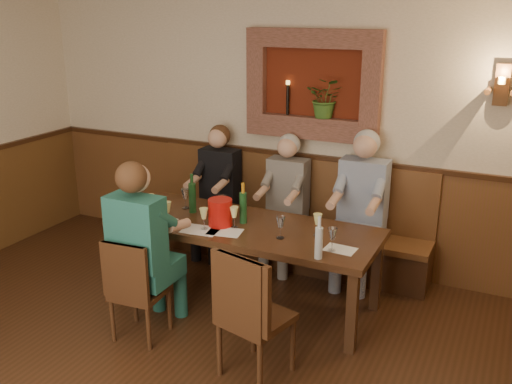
% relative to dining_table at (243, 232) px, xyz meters
% --- Properties ---
extents(room_shell, '(6.04, 6.04, 2.82)m').
position_rel_dining_table_xyz_m(room_shell, '(0.00, -1.85, 1.21)').
color(room_shell, beige).
rests_on(room_shell, ground).
extents(wainscoting, '(6.02, 6.02, 1.15)m').
position_rel_dining_table_xyz_m(wainscoting, '(0.00, -1.85, -0.09)').
color(wainscoting, brown).
rests_on(wainscoting, ground).
extents(wall_niche, '(1.36, 0.30, 1.06)m').
position_rel_dining_table_xyz_m(wall_niche, '(0.24, 1.09, 1.13)').
color(wall_niche, '#5D1C0D').
rests_on(wall_niche, ground).
extents(wall_sconce, '(0.25, 0.20, 0.35)m').
position_rel_dining_table_xyz_m(wall_sconce, '(1.90, 1.08, 1.27)').
color(wall_sconce, brown).
rests_on(wall_sconce, ground).
extents(dining_table, '(2.40, 0.90, 0.75)m').
position_rel_dining_table_xyz_m(dining_table, '(0.00, 0.00, 0.00)').
color(dining_table, '#3B2411').
rests_on(dining_table, ground).
extents(bench, '(3.00, 0.45, 1.11)m').
position_rel_dining_table_xyz_m(bench, '(0.00, 0.94, -0.35)').
color(bench, '#381E0F').
rests_on(bench, ground).
extents(chair_near_left, '(0.42, 0.42, 0.88)m').
position_rel_dining_table_xyz_m(chair_near_left, '(-0.49, -0.89, -0.42)').
color(chair_near_left, '#3B2411').
rests_on(chair_near_left, ground).
extents(chair_near_right, '(0.54, 0.54, 1.00)m').
position_rel_dining_table_xyz_m(chair_near_right, '(0.57, -0.94, -0.38)').
color(chair_near_right, '#3B2411').
rests_on(chair_near_right, ground).
extents(person_bench_left, '(0.41, 0.50, 1.40)m').
position_rel_dining_table_xyz_m(person_bench_left, '(-0.75, 0.84, -0.10)').
color(person_bench_left, black).
rests_on(person_bench_left, ground).
extents(person_bench_mid, '(0.40, 0.49, 1.38)m').
position_rel_dining_table_xyz_m(person_bench_mid, '(0.04, 0.84, -0.10)').
color(person_bench_mid, '#524D4B').
rests_on(person_bench_mid, ground).
extents(person_bench_right, '(0.45, 0.55, 1.50)m').
position_rel_dining_table_xyz_m(person_bench_right, '(0.82, 0.84, -0.05)').
color(person_bench_right, navy).
rests_on(person_bench_right, ground).
extents(person_chair_front, '(0.44, 0.54, 1.48)m').
position_rel_dining_table_xyz_m(person_chair_front, '(-0.49, -0.78, -0.06)').
color(person_chair_front, navy).
rests_on(person_chair_front, ground).
extents(spittoon_bucket, '(0.23, 0.23, 0.24)m').
position_rel_dining_table_xyz_m(spittoon_bucket, '(-0.17, -0.11, 0.19)').
color(spittoon_bucket, '#BA110B').
rests_on(spittoon_bucket, dining_table).
extents(wine_bottle_green_a, '(0.08, 0.08, 0.37)m').
position_rel_dining_table_xyz_m(wine_bottle_green_a, '(-0.02, 0.03, 0.22)').
color(wine_bottle_green_a, '#19471E').
rests_on(wine_bottle_green_a, dining_table).
extents(wine_bottle_green_b, '(0.09, 0.09, 0.37)m').
position_rel_dining_table_xyz_m(wine_bottle_green_b, '(-0.57, 0.07, 0.23)').
color(wine_bottle_green_b, '#19471E').
rests_on(wine_bottle_green_b, dining_table).
extents(water_bottle, '(0.07, 0.07, 0.34)m').
position_rel_dining_table_xyz_m(water_bottle, '(0.83, -0.38, 0.21)').
color(water_bottle, silver).
rests_on(water_bottle, dining_table).
extents(tasting_sheet_a, '(0.32, 0.27, 0.00)m').
position_rel_dining_table_xyz_m(tasting_sheet_a, '(-0.74, -0.20, 0.08)').
color(tasting_sheet_a, white).
rests_on(tasting_sheet_a, dining_table).
extents(tasting_sheet_b, '(0.32, 0.25, 0.00)m').
position_rel_dining_table_xyz_m(tasting_sheet_b, '(-0.06, -0.23, 0.08)').
color(tasting_sheet_b, white).
rests_on(tasting_sheet_b, dining_table).
extents(tasting_sheet_c, '(0.25, 0.19, 0.00)m').
position_rel_dining_table_xyz_m(tasting_sheet_c, '(0.94, -0.15, 0.08)').
color(tasting_sheet_c, white).
rests_on(tasting_sheet_c, dining_table).
extents(tasting_sheet_d, '(0.34, 0.26, 0.00)m').
position_rel_dining_table_xyz_m(tasting_sheet_d, '(-0.27, -0.28, 0.08)').
color(tasting_sheet_d, white).
rests_on(tasting_sheet_d, dining_table).
extents(wine_glass_0, '(0.08, 0.08, 0.19)m').
position_rel_dining_table_xyz_m(wine_glass_0, '(-0.27, 0.12, 0.17)').
color(wine_glass_0, white).
rests_on(wine_glass_0, dining_table).
extents(wine_glass_1, '(0.08, 0.08, 0.19)m').
position_rel_dining_table_xyz_m(wine_glass_1, '(-0.63, -0.24, 0.17)').
color(wine_glass_1, '#F7F693').
rests_on(wine_glass_1, dining_table).
extents(wine_glass_2, '(0.08, 0.08, 0.19)m').
position_rel_dining_table_xyz_m(wine_glass_2, '(0.42, -0.15, 0.17)').
color(wine_glass_2, white).
rests_on(wine_glass_2, dining_table).
extents(wine_glass_3, '(0.08, 0.08, 0.19)m').
position_rel_dining_table_xyz_m(wine_glass_3, '(0.88, -0.21, 0.17)').
color(wine_glass_3, white).
rests_on(wine_glass_3, dining_table).
extents(wine_glass_4, '(0.08, 0.08, 0.19)m').
position_rel_dining_table_xyz_m(wine_glass_4, '(0.67, 0.05, 0.17)').
color(wine_glass_4, '#F7F693').
rests_on(wine_glass_4, dining_table).
extents(wine_glass_5, '(0.08, 0.08, 0.19)m').
position_rel_dining_table_xyz_m(wine_glass_5, '(-0.04, -0.10, 0.17)').
color(wine_glass_5, '#F7F693').
rests_on(wine_glass_5, dining_table).
extents(wine_glass_6, '(0.08, 0.08, 0.19)m').
position_rel_dining_table_xyz_m(wine_glass_6, '(-0.89, -0.14, 0.17)').
color(wine_glass_6, '#F7F693').
rests_on(wine_glass_6, dining_table).
extents(wine_glass_7, '(0.08, 0.08, 0.19)m').
position_rel_dining_table_xyz_m(wine_glass_7, '(-0.25, -0.25, 0.17)').
color(wine_glass_7, '#F7F693').
rests_on(wine_glass_7, dining_table).
extents(wine_glass_8, '(0.08, 0.08, 0.19)m').
position_rel_dining_table_xyz_m(wine_glass_8, '(-0.69, 0.14, 0.17)').
color(wine_glass_8, white).
rests_on(wine_glass_8, dining_table).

